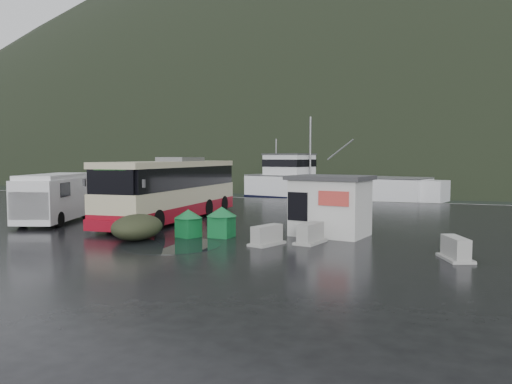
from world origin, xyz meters
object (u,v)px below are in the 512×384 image
(dome_tent, at_px, (137,240))
(jersey_barrier_a, at_px, (310,243))
(coach_bus, at_px, (173,220))
(jersey_barrier_c, at_px, (455,260))
(fishing_trawler, at_px, (332,192))
(white_van, at_px, (56,222))
(waste_bin_right, at_px, (222,237))
(ticket_kiosk, at_px, (330,235))
(waste_bin_left, at_px, (189,237))
(jersey_barrier_b, at_px, (267,245))

(dome_tent, bearing_deg, jersey_barrier_a, 13.05)
(jersey_barrier_a, bearing_deg, coach_bus, 151.68)
(jersey_barrier_a, height_order, jersey_barrier_c, jersey_barrier_a)
(dome_tent, distance_m, fishing_trawler, 32.99)
(white_van, distance_m, dome_tent, 8.45)
(waste_bin_right, xyz_separation_m, ticket_kiosk, (4.58, 2.18, 0.00))
(waste_bin_left, bearing_deg, coach_bus, 125.11)
(waste_bin_left, height_order, jersey_barrier_c, waste_bin_left)
(waste_bin_left, relative_size, waste_bin_right, 0.92)
(white_van, relative_size, ticket_kiosk, 1.82)
(ticket_kiosk, bearing_deg, white_van, -167.10)
(waste_bin_right, bearing_deg, jersey_barrier_a, -2.92)
(waste_bin_left, height_order, jersey_barrier_a, waste_bin_left)
(dome_tent, bearing_deg, white_van, 155.00)
(ticket_kiosk, xyz_separation_m, jersey_barrier_b, (-1.98, -3.40, 0.00))
(dome_tent, xyz_separation_m, jersey_barrier_a, (7.47, 1.73, 0.00))
(ticket_kiosk, bearing_deg, jersey_barrier_a, -87.67)
(white_van, relative_size, jersey_barrier_a, 3.83)
(coach_bus, xyz_separation_m, dome_tent, (2.00, -6.83, 0.00))
(white_van, bearing_deg, waste_bin_right, -27.17)
(jersey_barrier_b, height_order, fishing_trawler, fishing_trawler)
(coach_bus, relative_size, waste_bin_left, 10.13)
(dome_tent, xyz_separation_m, jersey_barrier_b, (5.84, 0.73, 0.00))
(white_van, xyz_separation_m, ticket_kiosk, (15.49, 0.55, 0.00))
(waste_bin_left, distance_m, jersey_barrier_b, 4.09)
(ticket_kiosk, bearing_deg, jersey_barrier_b, -109.42)
(waste_bin_left, relative_size, dome_tent, 0.45)
(waste_bin_right, height_order, fishing_trawler, fishing_trawler)
(white_van, distance_m, jersey_barrier_c, 21.12)
(dome_tent, bearing_deg, waste_bin_right, 30.96)
(waste_bin_left, bearing_deg, jersey_barrier_c, -6.50)
(dome_tent, bearing_deg, jersey_barrier_b, 7.07)
(waste_bin_left, xyz_separation_m, waste_bin_right, (1.44, 0.53, 0.00))
(ticket_kiosk, bearing_deg, coach_bus, 175.45)
(waste_bin_right, bearing_deg, dome_tent, -149.04)
(coach_bus, distance_m, jersey_barrier_a, 10.75)
(coach_bus, xyz_separation_m, waste_bin_left, (3.81, -5.41, 0.00))
(coach_bus, height_order, dome_tent, coach_bus)
(coach_bus, relative_size, dome_tent, 4.52)
(jersey_barrier_b, relative_size, jersey_barrier_c, 1.00)
(coach_bus, distance_m, white_van, 6.53)
(waste_bin_right, relative_size, dome_tent, 0.49)
(coach_bus, distance_m, ticket_kiosk, 10.19)
(white_van, distance_m, jersey_barrier_a, 15.24)
(coach_bus, bearing_deg, ticket_kiosk, -17.92)
(waste_bin_left, bearing_deg, waste_bin_right, 20.21)
(waste_bin_left, height_order, dome_tent, waste_bin_left)
(jersey_barrier_a, distance_m, fishing_trawler, 31.61)
(white_van, relative_size, jersey_barrier_b, 3.98)
(coach_bus, bearing_deg, dome_tent, -76.21)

